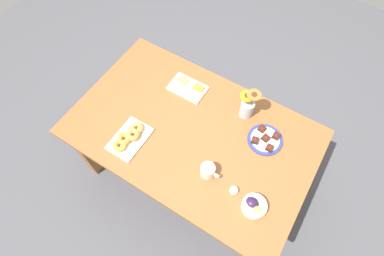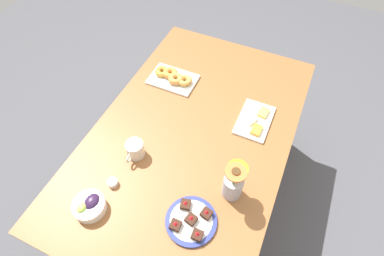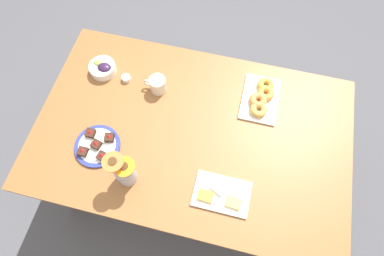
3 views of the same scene
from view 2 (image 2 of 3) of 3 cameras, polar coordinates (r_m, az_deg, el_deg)
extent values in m
plane|color=#4C4C51|center=(2.23, 0.00, -12.03)|extent=(6.00, 6.00, 0.00)
cube|color=brown|center=(1.60, 0.00, -1.28)|extent=(1.60, 1.00, 0.04)
cube|color=brown|center=(2.43, -2.12, 9.73)|extent=(0.07, 0.07, 0.70)
cube|color=brown|center=(1.86, -22.86, -20.31)|extent=(0.07, 0.07, 0.70)
cube|color=brown|center=(2.29, 17.23, 3.35)|extent=(0.07, 0.07, 0.70)
cylinder|color=silver|center=(1.50, -10.77, -3.97)|extent=(0.09, 0.09, 0.09)
cylinder|color=brown|center=(1.47, -10.99, -3.16)|extent=(0.08, 0.08, 0.00)
torus|color=silver|center=(1.48, -11.86, -5.63)|extent=(0.05, 0.01, 0.05)
cylinder|color=white|center=(1.43, -18.93, -13.94)|extent=(0.14, 0.14, 0.05)
ellipsoid|color=#2D1938|center=(1.41, -18.49, -13.16)|extent=(0.08, 0.06, 0.04)
ellipsoid|color=#9EC14C|center=(1.41, -20.23, -14.12)|extent=(0.05, 0.04, 0.04)
cube|color=white|center=(1.66, 11.82, 1.46)|extent=(0.26, 0.17, 0.01)
cube|color=#EFB74C|center=(1.69, 13.45, 2.89)|extent=(0.07, 0.06, 0.02)
cube|color=white|center=(1.64, 11.04, 1.51)|extent=(0.08, 0.07, 0.02)
cube|color=orange|center=(1.60, 12.19, -0.35)|extent=(0.07, 0.05, 0.02)
cube|color=white|center=(1.84, -3.65, 9.21)|extent=(0.19, 0.28, 0.01)
torus|color=gold|center=(1.86, -5.70, 10.67)|extent=(0.11, 0.11, 0.03)
torus|color=orange|center=(1.84, -4.15, 10.39)|extent=(0.12, 0.12, 0.04)
torus|color=#CB7F3D|center=(1.80, -3.10, 9.33)|extent=(0.13, 0.13, 0.04)
torus|color=gold|center=(1.79, -1.42, 9.03)|extent=(0.10, 0.10, 0.03)
cylinder|color=white|center=(1.47, -14.89, -10.03)|extent=(0.05, 0.05, 0.03)
cylinder|color=#C68923|center=(1.46, -14.98, -9.85)|extent=(0.04, 0.04, 0.01)
cylinder|color=navy|center=(1.36, -0.16, -17.28)|extent=(0.23, 0.23, 0.01)
cylinder|color=white|center=(1.35, -0.16, -17.25)|extent=(0.19, 0.19, 0.01)
cube|color=#381E14|center=(1.35, 2.77, -15.95)|extent=(0.05, 0.05, 0.02)
cone|color=red|center=(1.33, 2.80, -15.66)|extent=(0.02, 0.02, 0.01)
cube|color=#381E14|center=(1.31, 1.00, -19.69)|extent=(0.04, 0.04, 0.02)
cone|color=red|center=(1.30, 1.01, -19.45)|extent=(0.02, 0.02, 0.01)
cube|color=#381E14|center=(1.36, -1.25, -14.35)|extent=(0.05, 0.05, 0.02)
cone|color=red|center=(1.34, -1.27, -14.04)|extent=(0.02, 0.02, 0.01)
cube|color=#381E14|center=(1.33, -3.16, -17.98)|extent=(0.04, 0.04, 0.02)
cone|color=red|center=(1.31, -3.20, -17.71)|extent=(0.02, 0.02, 0.01)
cube|color=#381E14|center=(1.34, -0.16, -16.98)|extent=(0.05, 0.05, 0.02)
cone|color=red|center=(1.32, -0.16, -16.70)|extent=(0.02, 0.02, 0.01)
cylinder|color=#B2B2BC|center=(1.37, 7.74, -10.95)|extent=(0.09, 0.09, 0.13)
cylinder|color=#3D702D|center=(1.25, 8.07, -9.47)|extent=(0.01, 0.01, 0.10)
cylinder|color=orange|center=(1.21, 8.37, -8.31)|extent=(0.09, 0.09, 0.01)
cylinder|color=#472D14|center=(1.20, 8.40, -8.17)|extent=(0.04, 0.04, 0.01)
cylinder|color=#3D702D|center=(1.29, 8.52, -8.41)|extent=(0.01, 0.01, 0.06)
cylinder|color=orange|center=(1.26, 8.71, -7.68)|extent=(0.09, 0.09, 0.01)
cylinder|color=#472D14|center=(1.26, 8.74, -7.55)|extent=(0.04, 0.04, 0.01)
camera|label=1|loc=(1.31, -82.82, 43.70)|focal=28.00mm
camera|label=3|loc=(1.01, 56.53, 45.05)|focal=28.00mm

